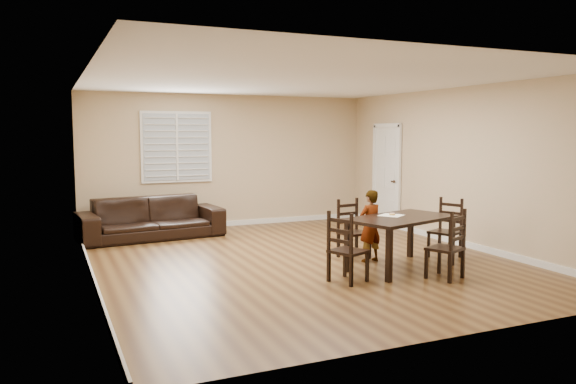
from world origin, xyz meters
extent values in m
plane|color=brown|center=(0.00, 0.00, 0.00)|extent=(7.00, 7.00, 0.00)
cube|color=tan|center=(0.00, 3.50, 1.35)|extent=(6.00, 0.04, 2.70)
cube|color=tan|center=(0.00, -3.50, 1.35)|extent=(6.00, 0.04, 2.70)
cube|color=tan|center=(-3.00, 0.00, 1.35)|extent=(0.04, 7.00, 2.70)
cube|color=tan|center=(3.00, 0.00, 1.35)|extent=(0.04, 7.00, 2.70)
cube|color=white|center=(0.00, 0.00, 2.70)|extent=(6.00, 7.00, 0.04)
cube|color=white|center=(-1.10, 3.45, 1.65)|extent=(1.40, 0.08, 1.40)
cube|color=white|center=(2.97, 2.20, 1.02)|extent=(0.06, 0.94, 2.05)
cylinder|color=#332114|center=(2.94, 1.90, 0.95)|extent=(0.06, 0.06, 0.02)
cube|color=white|center=(0.00, 3.48, 0.05)|extent=(6.00, 0.03, 0.10)
cube|color=white|center=(-2.98, 0.00, 0.05)|extent=(0.03, 7.00, 0.10)
cube|color=white|center=(2.98, 0.00, 0.05)|extent=(0.03, 7.00, 0.10)
cube|color=black|center=(1.10, -1.03, 0.72)|extent=(1.78, 1.33, 0.04)
cube|color=black|center=(0.53, -1.59, 0.35)|extent=(0.09, 0.09, 0.70)
cube|color=black|center=(1.89, -1.16, 0.35)|extent=(0.09, 0.09, 0.70)
cube|color=black|center=(0.31, -0.89, 0.35)|extent=(0.09, 0.09, 0.70)
cube|color=black|center=(1.67, -0.46, 0.35)|extent=(0.09, 0.09, 0.70)
cube|color=black|center=(0.83, -0.18, 0.39)|extent=(0.46, 0.43, 0.04)
cube|color=black|center=(0.81, 0.00, 0.45)|extent=(0.41, 0.09, 0.91)
cube|color=black|center=(0.68, -0.36, 0.19)|extent=(0.04, 0.04, 0.37)
cube|color=black|center=(1.03, -0.31, 0.19)|extent=(0.04, 0.04, 0.37)
cube|color=black|center=(0.63, -0.04, 0.19)|extent=(0.04, 0.04, 0.37)
cube|color=black|center=(0.99, 0.01, 0.19)|extent=(0.04, 0.04, 0.37)
cube|color=black|center=(1.32, -1.72, 0.40)|extent=(0.54, 0.53, 0.04)
cube|color=black|center=(1.39, -1.88, 0.47)|extent=(0.40, 0.20, 0.93)
cube|color=black|center=(1.41, -1.49, 0.19)|extent=(0.05, 0.05, 0.38)
cube|color=black|center=(1.08, -1.64, 0.19)|extent=(0.05, 0.05, 0.38)
cube|color=black|center=(1.55, -1.80, 0.19)|extent=(0.05, 0.05, 0.38)
cube|color=black|center=(1.22, -1.94, 0.19)|extent=(0.05, 0.05, 0.38)
cube|color=black|center=(0.06, -1.35, 0.40)|extent=(0.52, 0.54, 0.04)
cube|color=black|center=(-0.10, -1.42, 0.47)|extent=(0.20, 0.40, 0.93)
cube|color=black|center=(0.28, -1.45, 0.19)|extent=(0.05, 0.05, 0.38)
cube|color=black|center=(0.14, -1.12, 0.19)|extent=(0.05, 0.05, 0.38)
cube|color=black|center=(-0.03, -1.59, 0.19)|extent=(0.05, 0.05, 0.38)
cube|color=black|center=(-0.17, -1.25, 0.19)|extent=(0.05, 0.05, 0.38)
cube|color=black|center=(2.14, -0.70, 0.40)|extent=(0.51, 0.53, 0.04)
cube|color=black|center=(2.30, -0.63, 0.46)|extent=(0.19, 0.40, 0.92)
cube|color=black|center=(1.92, -0.60, 0.19)|extent=(0.05, 0.05, 0.38)
cube|color=black|center=(2.05, -0.93, 0.19)|extent=(0.05, 0.05, 0.38)
cube|color=black|center=(2.22, -0.47, 0.19)|extent=(0.05, 0.05, 0.38)
cube|color=black|center=(2.36, -0.80, 0.19)|extent=(0.05, 0.05, 0.38)
imported|color=gray|center=(0.93, -0.48, 0.54)|extent=(0.43, 0.32, 1.08)
cube|color=white|center=(1.05, -0.86, 0.75)|extent=(0.43, 0.43, 0.00)
torus|color=#B78741|center=(1.06, -0.85, 0.76)|extent=(0.09, 0.09, 0.03)
torus|color=white|center=(1.06, -0.85, 0.77)|extent=(0.08, 0.08, 0.02)
imported|color=black|center=(-1.76, 2.72, 0.37)|extent=(2.66, 1.28, 0.75)
camera|label=1|loc=(-3.49, -7.59, 1.93)|focal=35.00mm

